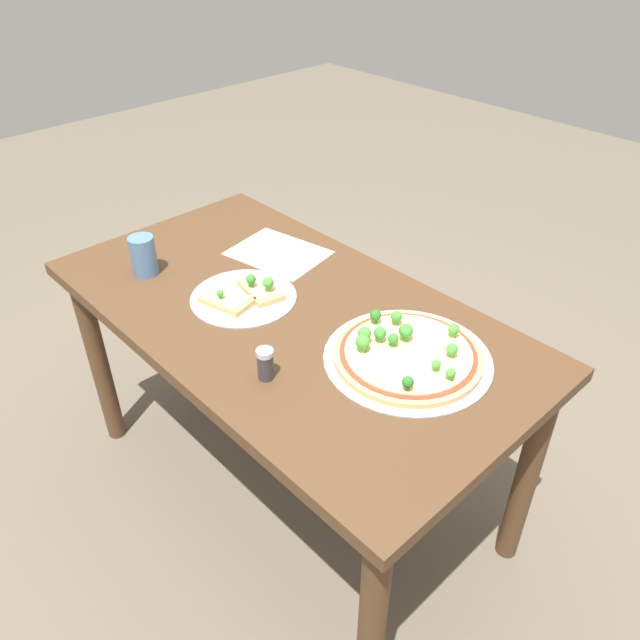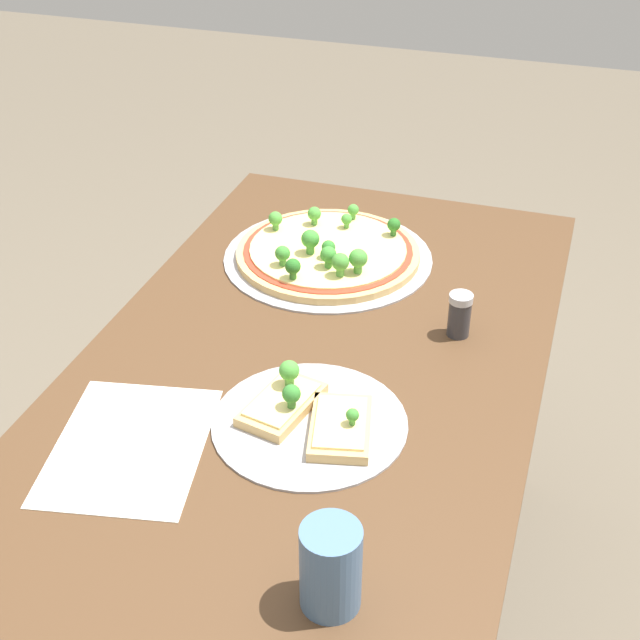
{
  "view_description": "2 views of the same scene",
  "coord_description": "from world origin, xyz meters",
  "px_view_note": "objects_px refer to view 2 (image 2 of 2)",
  "views": [
    {
      "loc": [
        1.04,
        -0.86,
        1.63
      ],
      "look_at": [
        0.11,
        0.01,
        0.72
      ],
      "focal_mm": 35.0,
      "sensor_mm": 36.0,
      "label": 1
    },
    {
      "loc": [
        -1.06,
        -0.37,
        1.54
      ],
      "look_at": [
        0.11,
        0.01,
        0.72
      ],
      "focal_mm": 50.0,
      "sensor_mm": 36.0,
      "label": 2
    }
  ],
  "objects_px": {
    "dining_table": "(306,416)",
    "pizza_tray_whole": "(328,252)",
    "condiment_shaker": "(460,315)",
    "pizza_tray_slice": "(310,416)",
    "drinking_cup": "(331,567)"
  },
  "relations": [
    {
      "from": "dining_table",
      "to": "pizza_tray_whole",
      "type": "height_order",
      "value": "pizza_tray_whole"
    },
    {
      "from": "condiment_shaker",
      "to": "drinking_cup",
      "type": "bearing_deg",
      "value": 176.29
    },
    {
      "from": "dining_table",
      "to": "drinking_cup",
      "type": "height_order",
      "value": "drinking_cup"
    },
    {
      "from": "pizza_tray_slice",
      "to": "condiment_shaker",
      "type": "distance_m",
      "value": 0.33
    },
    {
      "from": "pizza_tray_slice",
      "to": "drinking_cup",
      "type": "distance_m",
      "value": 0.32
    },
    {
      "from": "dining_table",
      "to": "condiment_shaker",
      "type": "height_order",
      "value": "condiment_shaker"
    },
    {
      "from": "dining_table",
      "to": "pizza_tray_whole",
      "type": "xyz_separation_m",
      "value": [
        0.35,
        0.07,
        0.11
      ]
    },
    {
      "from": "pizza_tray_slice",
      "to": "condiment_shaker",
      "type": "xyz_separation_m",
      "value": [
        0.29,
        -0.16,
        0.03
      ]
    },
    {
      "from": "pizza_tray_whole",
      "to": "pizza_tray_slice",
      "type": "relative_size",
      "value": 1.39
    },
    {
      "from": "pizza_tray_whole",
      "to": "pizza_tray_slice",
      "type": "bearing_deg",
      "value": -165.43
    },
    {
      "from": "pizza_tray_slice",
      "to": "condiment_shaker",
      "type": "relative_size",
      "value": 3.69
    },
    {
      "from": "condiment_shaker",
      "to": "pizza_tray_slice",
      "type": "bearing_deg",
      "value": 150.91
    },
    {
      "from": "pizza_tray_slice",
      "to": "drinking_cup",
      "type": "xyz_separation_m",
      "value": [
        -0.3,
        -0.12,
        0.05
      ]
    },
    {
      "from": "pizza_tray_whole",
      "to": "pizza_tray_slice",
      "type": "xyz_separation_m",
      "value": [
        -0.47,
        -0.12,
        -0.0
      ]
    },
    {
      "from": "pizza_tray_whole",
      "to": "pizza_tray_slice",
      "type": "distance_m",
      "value": 0.48
    }
  ]
}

